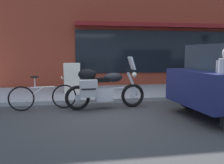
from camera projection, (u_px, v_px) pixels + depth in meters
name	position (u px, v px, depth m)	size (l,w,h in m)	color
ground_plane	(113.00, 113.00, 5.59)	(80.00, 80.00, 0.00)	#383838
touring_motorcycle	(101.00, 87.00, 5.94)	(2.19, 0.76, 1.41)	black
parked_bicycle	(43.00, 96.00, 5.91)	(1.74, 0.48, 0.92)	black
sandwich_board_sign	(72.00, 78.00, 7.66)	(0.55, 0.43, 1.04)	silver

